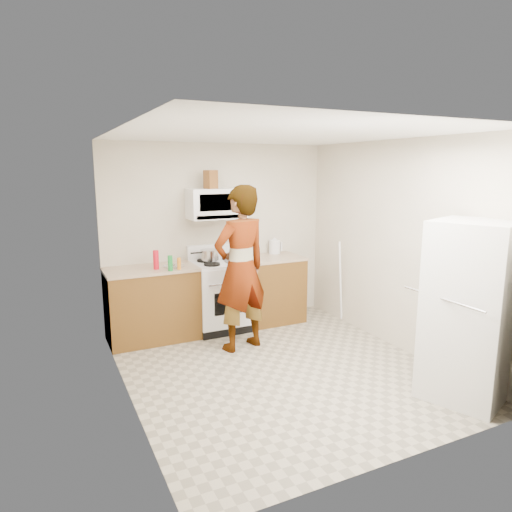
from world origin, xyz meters
TOP-DOWN VIEW (x-y plane):
  - floor at (0.00, 0.00)m, footprint 3.60×3.60m
  - back_wall at (0.00, 1.79)m, footprint 3.20×0.02m
  - right_wall at (1.59, 0.00)m, footprint 0.02×3.60m
  - cabinet_left at (-1.04, 1.49)m, footprint 1.12×0.62m
  - counter_left at (-1.04, 1.49)m, footprint 1.14×0.64m
  - cabinet_right at (0.68, 1.49)m, footprint 0.80×0.62m
  - counter_right at (0.68, 1.49)m, footprint 0.82×0.64m
  - gas_range at (-0.10, 1.48)m, footprint 0.76×0.65m
  - microwave at (-0.10, 1.61)m, footprint 0.76×0.38m
  - person at (-0.14, 0.73)m, footprint 0.81×0.63m
  - fridge at (1.30, -1.29)m, footprint 0.91×0.91m
  - kettle at (0.82, 1.69)m, footprint 0.20×0.20m
  - jug at (-0.19, 1.57)m, footprint 0.17×0.17m
  - saucepan at (-0.22, 1.58)m, footprint 0.29×0.29m
  - tray at (0.06, 1.37)m, footprint 0.26×0.17m
  - bottle_spray at (-0.99, 1.39)m, footprint 0.09×0.09m
  - bottle_hot_sauce at (-0.74, 1.26)m, footprint 0.06×0.06m
  - bottle_green_cap at (-0.86, 1.22)m, footprint 0.08×0.08m
  - pot_lid at (-0.75, 1.45)m, footprint 0.36×0.36m
  - broom at (1.51, 1.00)m, footprint 0.22×0.17m

SIDE VIEW (x-z plane):
  - floor at x=0.00m, z-range 0.00..0.00m
  - cabinet_left at x=-1.04m, z-range 0.00..0.90m
  - cabinet_right at x=0.68m, z-range 0.00..0.90m
  - gas_range at x=-0.10m, z-range -0.08..1.05m
  - broom at x=1.51m, z-range 0.01..1.18m
  - fridge at x=1.30m, z-range 0.00..1.70m
  - counter_left at x=-1.04m, z-range 0.90..0.93m
  - counter_right at x=0.68m, z-range 0.90..0.93m
  - pot_lid at x=-0.75m, z-range 0.94..0.95m
  - tray at x=0.06m, z-range 0.93..0.98m
  - person at x=-0.14m, z-range 0.00..1.98m
  - bottle_hot_sauce at x=-0.74m, z-range 0.94..1.08m
  - saucepan at x=-0.22m, z-range 0.95..1.08m
  - bottle_green_cap at x=-0.86m, z-range 0.94..1.12m
  - kettle at x=0.82m, z-range 0.94..1.13m
  - bottle_spray at x=-0.99m, z-range 0.94..1.17m
  - back_wall at x=0.00m, z-range 0.00..2.50m
  - right_wall at x=1.59m, z-range 0.00..2.50m
  - microwave at x=-0.10m, z-range 1.50..1.90m
  - jug at x=-0.19m, z-range 1.90..2.14m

